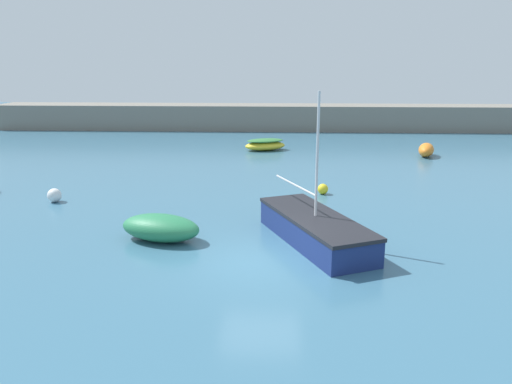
{
  "coord_description": "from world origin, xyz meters",
  "views": [
    {
      "loc": [
        0.52,
        -14.12,
        5.88
      ],
      "look_at": [
        -0.44,
        6.17,
        0.56
      ],
      "focal_mm": 35.0,
      "sensor_mm": 36.0,
      "label": 1
    }
  ],
  "objects_px": {
    "fishing_dinghy_green": "(426,150)",
    "mooring_buoy_white": "(54,195)",
    "rowboat_white_midwater": "(161,228)",
    "mooring_buoy_yellow": "(323,189)",
    "rowboat_with_red_cover": "(265,144)",
    "sailboat_twin_hulled": "(315,229)"
  },
  "relations": [
    {
      "from": "rowboat_white_midwater",
      "to": "mooring_buoy_yellow",
      "type": "distance_m",
      "value": 8.75
    },
    {
      "from": "fishing_dinghy_green",
      "to": "rowboat_with_red_cover",
      "type": "distance_m",
      "value": 10.53
    },
    {
      "from": "mooring_buoy_yellow",
      "to": "rowboat_with_red_cover",
      "type": "bearing_deg",
      "value": 104.45
    },
    {
      "from": "rowboat_white_midwater",
      "to": "rowboat_with_red_cover",
      "type": "xyz_separation_m",
      "value": [
        3.01,
        17.98,
        -0.05
      ]
    },
    {
      "from": "sailboat_twin_hulled",
      "to": "mooring_buoy_yellow",
      "type": "bearing_deg",
      "value": 149.07
    },
    {
      "from": "fishing_dinghy_green",
      "to": "mooring_buoy_yellow",
      "type": "distance_m",
      "value": 12.23
    },
    {
      "from": "mooring_buoy_yellow",
      "to": "fishing_dinghy_green",
      "type": "bearing_deg",
      "value": 52.94
    },
    {
      "from": "sailboat_twin_hulled",
      "to": "rowboat_with_red_cover",
      "type": "relative_size",
      "value": 1.84
    },
    {
      "from": "rowboat_white_midwater",
      "to": "rowboat_with_red_cover",
      "type": "height_order",
      "value": "rowboat_white_midwater"
    },
    {
      "from": "sailboat_twin_hulled",
      "to": "rowboat_white_midwater",
      "type": "relative_size",
      "value": 1.88
    },
    {
      "from": "fishing_dinghy_green",
      "to": "mooring_buoy_white",
      "type": "height_order",
      "value": "fishing_dinghy_green"
    },
    {
      "from": "sailboat_twin_hulled",
      "to": "fishing_dinghy_green",
      "type": "bearing_deg",
      "value": 129.34
    },
    {
      "from": "sailboat_twin_hulled",
      "to": "rowboat_with_red_cover",
      "type": "height_order",
      "value": "sailboat_twin_hulled"
    },
    {
      "from": "fishing_dinghy_green",
      "to": "rowboat_white_midwater",
      "type": "bearing_deg",
      "value": 158.96
    },
    {
      "from": "rowboat_white_midwater",
      "to": "mooring_buoy_white",
      "type": "relative_size",
      "value": 5.18
    },
    {
      "from": "rowboat_with_red_cover",
      "to": "rowboat_white_midwater",
      "type": "bearing_deg",
      "value": 60.55
    },
    {
      "from": "fishing_dinghy_green",
      "to": "sailboat_twin_hulled",
      "type": "bearing_deg",
      "value": 171.75
    },
    {
      "from": "fishing_dinghy_green",
      "to": "mooring_buoy_yellow",
      "type": "xyz_separation_m",
      "value": [
        -7.37,
        -9.76,
        -0.19
      ]
    },
    {
      "from": "rowboat_white_midwater",
      "to": "mooring_buoy_white",
      "type": "distance_m",
      "value": 7.26
    },
    {
      "from": "sailboat_twin_hulled",
      "to": "fishing_dinghy_green",
      "type": "xyz_separation_m",
      "value": [
        8.17,
        16.13,
        -0.06
      ]
    },
    {
      "from": "sailboat_twin_hulled",
      "to": "mooring_buoy_white",
      "type": "height_order",
      "value": "sailboat_twin_hulled"
    },
    {
      "from": "rowboat_with_red_cover",
      "to": "mooring_buoy_yellow",
      "type": "xyz_separation_m",
      "value": [
        2.99,
        -11.61,
        -0.15
      ]
    }
  ]
}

